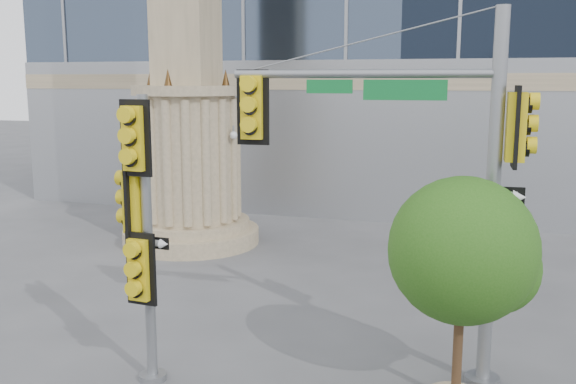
# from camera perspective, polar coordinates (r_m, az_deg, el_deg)

# --- Properties ---
(monument) EXTENTS (4.40, 4.40, 16.60)m
(monument) POSITION_cam_1_polar(r_m,az_deg,el_deg) (20.67, -8.95, 10.50)
(monument) COLOR gray
(monument) RESTS_ON ground
(main_signal_pole) EXTENTS (5.02, 0.65, 6.46)m
(main_signal_pole) POSITION_cam_1_polar(r_m,az_deg,el_deg) (11.17, 11.92, 3.15)
(main_signal_pole) COLOR slate
(main_signal_pole) RESTS_ON ground
(secondary_signal_pole) EXTENTS (0.87, 0.69, 5.05)m
(secondary_signal_pole) POSITION_cam_1_polar(r_m,az_deg,el_deg) (11.14, -13.00, -2.32)
(secondary_signal_pole) COLOR slate
(secondary_signal_pole) RESTS_ON ground
(street_tree) EXTENTS (2.44, 2.38, 3.79)m
(street_tree) POSITION_cam_1_polar(r_m,az_deg,el_deg) (10.67, 15.47, -5.56)
(street_tree) COLOR gray
(street_tree) RESTS_ON ground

